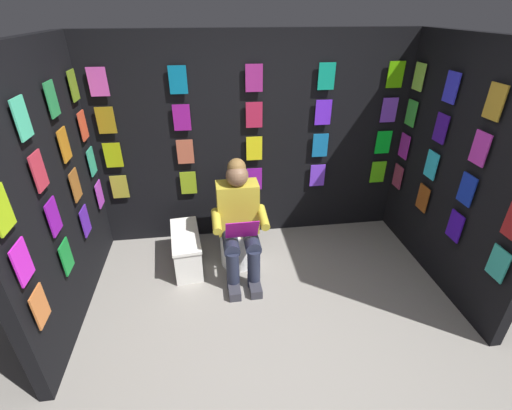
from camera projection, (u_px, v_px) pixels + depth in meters
The scene contains 7 objects.
ground_plane at pixel (288, 371), 2.70m from camera, with size 30.00×30.00×0.00m, color gray.
display_wall_back at pixel (253, 142), 3.88m from camera, with size 3.43×0.14×2.23m.
display_wall_left at pixel (458, 171), 3.20m from camera, with size 0.14×1.95×2.23m.
display_wall_right at pixel (53, 195), 2.79m from camera, with size 0.14×1.95×2.23m.
toilet at pixel (237, 232), 3.76m from camera, with size 0.41×0.56×0.77m.
person_reading at pixel (239, 221), 3.43m from camera, with size 0.53×0.69×1.19m.
comic_longbox_near at pixel (187, 249), 3.72m from camera, with size 0.34×0.70×0.38m.
Camera 1 is at (0.47, 1.69, 2.41)m, focal length 25.13 mm.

